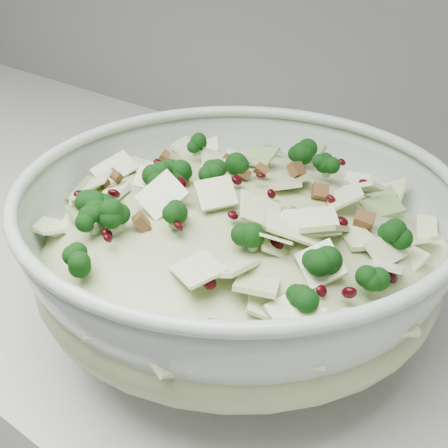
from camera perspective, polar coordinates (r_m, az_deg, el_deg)
name	(u,v)px	position (r m, az deg, el deg)	size (l,w,h in m)	color
mixing_bowl	(238,255)	(0.54, 1.25, -2.87)	(0.48, 0.48, 0.15)	#B2C4B4
salad	(238,231)	(0.53, 1.28, -0.68)	(0.41, 0.41, 0.15)	#B7C385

